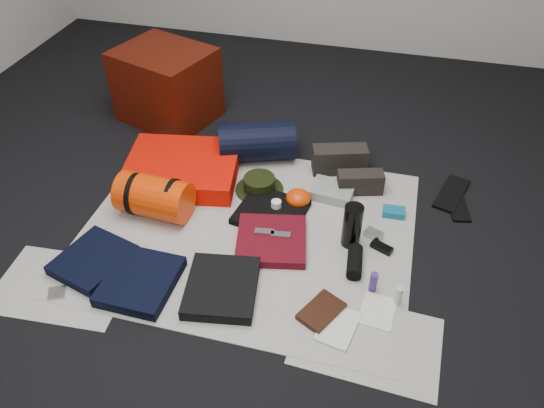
% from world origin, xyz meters
% --- Properties ---
extents(floor, '(4.50, 4.50, 0.02)m').
position_xyz_m(floor, '(0.00, 0.00, -0.01)').
color(floor, black).
rests_on(floor, ground).
extents(newspaper_mat, '(1.60, 1.30, 0.01)m').
position_xyz_m(newspaper_mat, '(0.00, 0.00, 0.00)').
color(newspaper_mat, beige).
rests_on(newspaper_mat, floor).
extents(newspaper_sheet_front_left, '(0.61, 0.44, 0.00)m').
position_xyz_m(newspaper_sheet_front_left, '(-0.70, -0.55, 0.00)').
color(newspaper_sheet_front_left, beige).
rests_on(newspaper_sheet_front_left, floor).
extents(newspaper_sheet_front_right, '(0.60, 0.43, 0.00)m').
position_xyz_m(newspaper_sheet_front_right, '(0.65, -0.50, 0.00)').
color(newspaper_sheet_front_right, beige).
rests_on(newspaper_sheet_front_right, floor).
extents(red_cabinet, '(0.66, 0.60, 0.45)m').
position_xyz_m(red_cabinet, '(-0.79, 0.91, 0.23)').
color(red_cabinet, '#450F05').
rests_on(red_cabinet, floor).
extents(sleeping_pad, '(0.68, 0.59, 0.11)m').
position_xyz_m(sleeping_pad, '(-0.47, 0.33, 0.06)').
color(sleeping_pad, red).
rests_on(sleeping_pad, newspaper_mat).
extents(stuff_sack, '(0.38, 0.24, 0.21)m').
position_xyz_m(stuff_sack, '(-0.49, 0.01, 0.11)').
color(stuff_sack, red).
rests_on(stuff_sack, newspaper_mat).
extents(sack_strap_left, '(0.02, 0.22, 0.22)m').
position_xyz_m(sack_strap_left, '(-0.59, 0.01, 0.11)').
color(sack_strap_left, black).
rests_on(sack_strap_left, newspaper_mat).
extents(sack_strap_right, '(0.03, 0.22, 0.22)m').
position_xyz_m(sack_strap_right, '(-0.39, 0.01, 0.11)').
color(sack_strap_right, black).
rests_on(sack_strap_right, newspaper_mat).
extents(navy_duffel, '(0.48, 0.36, 0.22)m').
position_xyz_m(navy_duffel, '(-0.12, 0.60, 0.12)').
color(navy_duffel, black).
rests_on(navy_duffel, newspaper_mat).
extents(boonie_brim, '(0.28, 0.28, 0.01)m').
position_xyz_m(boonie_brim, '(-0.03, 0.32, 0.01)').
color(boonie_brim, black).
rests_on(boonie_brim, newspaper_mat).
extents(boonie_crown, '(0.17, 0.17, 0.07)m').
position_xyz_m(boonie_crown, '(-0.03, 0.32, 0.05)').
color(boonie_crown, black).
rests_on(boonie_crown, boonie_brim).
extents(hiking_boot_left, '(0.32, 0.20, 0.15)m').
position_xyz_m(hiking_boot_left, '(0.36, 0.60, 0.08)').
color(hiking_boot_left, black).
rests_on(hiking_boot_left, newspaper_mat).
extents(hiking_boot_right, '(0.26, 0.16, 0.12)m').
position_xyz_m(hiking_boot_right, '(0.49, 0.44, 0.07)').
color(hiking_boot_right, black).
rests_on(hiking_boot_right, newspaper_mat).
extents(flip_flop_left, '(0.14, 0.26, 0.01)m').
position_xyz_m(flip_flop_left, '(1.01, 0.45, 0.01)').
color(flip_flop_left, black).
rests_on(flip_flop_left, floor).
extents(flip_flop_right, '(0.20, 0.33, 0.02)m').
position_xyz_m(flip_flop_right, '(0.98, 0.54, 0.01)').
color(flip_flop_right, black).
rests_on(flip_flop_right, floor).
extents(trousers_navy_a, '(0.36, 0.39, 0.05)m').
position_xyz_m(trousers_navy_a, '(-0.62, -0.40, 0.03)').
color(trousers_navy_a, black).
rests_on(trousers_navy_a, newspaper_mat).
extents(trousers_navy_b, '(0.31, 0.35, 0.05)m').
position_xyz_m(trousers_navy_b, '(-0.36, -0.46, 0.03)').
color(trousers_navy_b, black).
rests_on(trousers_navy_b, newspaper_mat).
extents(trousers_charcoal, '(0.35, 0.39, 0.05)m').
position_xyz_m(trousers_charcoal, '(0.00, -0.41, 0.03)').
color(trousers_charcoal, black).
rests_on(trousers_charcoal, newspaper_mat).
extents(black_tshirt, '(0.37, 0.36, 0.03)m').
position_xyz_m(black_tshirt, '(0.08, 0.14, 0.02)').
color(black_tshirt, black).
rests_on(black_tshirt, newspaper_mat).
extents(red_shirt, '(0.39, 0.39, 0.04)m').
position_xyz_m(red_shirt, '(0.14, -0.06, 0.03)').
color(red_shirt, '#570914').
rests_on(red_shirt, newspaper_mat).
extents(orange_stuff_sack, '(0.16, 0.16, 0.08)m').
position_xyz_m(orange_stuff_sack, '(0.20, 0.25, 0.05)').
color(orange_stuff_sack, red).
rests_on(orange_stuff_sack, newspaper_mat).
extents(first_aid_pouch, '(0.24, 0.19, 0.06)m').
position_xyz_m(first_aid_pouch, '(0.36, 0.37, 0.03)').
color(first_aid_pouch, gray).
rests_on(first_aid_pouch, newspaper_mat).
extents(water_bottle, '(0.12, 0.12, 0.23)m').
position_xyz_m(water_bottle, '(0.50, 0.04, 0.12)').
color(water_bottle, black).
rests_on(water_bottle, newspaper_mat).
extents(speaker, '(0.08, 0.18, 0.07)m').
position_xyz_m(speaker, '(0.54, -0.11, 0.04)').
color(speaker, black).
rests_on(speaker, newspaper_mat).
extents(compact_camera, '(0.10, 0.08, 0.03)m').
position_xyz_m(compact_camera, '(0.61, 0.11, 0.02)').
color(compact_camera, '#B8B8BD').
rests_on(compact_camera, newspaper_mat).
extents(cyan_case, '(0.12, 0.08, 0.04)m').
position_xyz_m(cyan_case, '(0.69, 0.30, 0.02)').
color(cyan_case, '#0D5D86').
rests_on(cyan_case, newspaper_mat).
extents(toiletry_purple, '(0.04, 0.04, 0.10)m').
position_xyz_m(toiletry_purple, '(0.64, -0.23, 0.06)').
color(toiletry_purple, '#462579').
rests_on(toiletry_purple, newspaper_mat).
extents(toiletry_clear, '(0.04, 0.04, 0.09)m').
position_xyz_m(toiletry_clear, '(0.75, -0.28, 0.05)').
color(toiletry_clear, '#B6BAB5').
rests_on(toiletry_clear, newspaper_mat).
extents(paperback_book, '(0.20, 0.23, 0.03)m').
position_xyz_m(paperback_book, '(0.45, -0.41, 0.02)').
color(paperback_book, black).
rests_on(paperback_book, newspaper_mat).
extents(map_booklet, '(0.18, 0.23, 0.01)m').
position_xyz_m(map_booklet, '(0.53, -0.47, 0.01)').
color(map_booklet, silver).
rests_on(map_booklet, newspaper_mat).
extents(map_printout, '(0.16, 0.19, 0.01)m').
position_xyz_m(map_printout, '(0.68, -0.34, 0.01)').
color(map_printout, silver).
rests_on(map_printout, newspaper_mat).
extents(sunglasses, '(0.11, 0.08, 0.03)m').
position_xyz_m(sunglasses, '(0.65, 0.03, 0.02)').
color(sunglasses, black).
rests_on(sunglasses, newspaper_mat).
extents(key_cluster, '(0.10, 0.10, 0.01)m').
position_xyz_m(key_cluster, '(-0.69, -0.60, 0.01)').
color(key_cluster, '#B8B8BD').
rests_on(key_cluster, newspaper_mat).
extents(tape_roll, '(0.05, 0.05, 0.04)m').
position_xyz_m(tape_roll, '(0.10, 0.17, 0.06)').
color(tape_roll, silver).
rests_on(tape_roll, black_tshirt).
extents(energy_bar_a, '(0.10, 0.05, 0.01)m').
position_xyz_m(energy_bar_a, '(0.10, -0.04, 0.06)').
color(energy_bar_a, '#B8B8BD').
rests_on(energy_bar_a, red_shirt).
extents(energy_bar_b, '(0.10, 0.05, 0.01)m').
position_xyz_m(energy_bar_b, '(0.18, -0.04, 0.06)').
color(energy_bar_b, '#B8B8BD').
rests_on(energy_bar_b, red_shirt).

